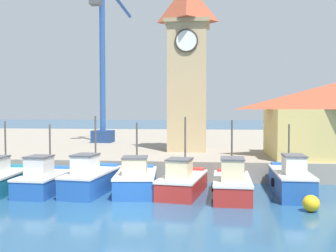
{
  "coord_description": "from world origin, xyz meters",
  "views": [
    {
      "loc": [
        3.78,
        -17.63,
        4.67
      ],
      "look_at": [
        1.08,
        9.22,
        3.5
      ],
      "focal_mm": 42.0,
      "sensor_mm": 36.0,
      "label": 1
    }
  ],
  "objects_px": {
    "fishing_boat_left_inner": "(91,179)",
    "mooring_buoy": "(311,203)",
    "port_crane_near": "(103,80)",
    "fishing_boat_left_outer": "(45,180)",
    "fishing_boat_mid_right": "(232,184)",
    "clock_tower": "(187,62)",
    "fishing_boat_mid_left": "(136,180)",
    "fishing_boat_far_left": "(1,179)",
    "fishing_boat_right_inner": "(291,180)",
    "fishing_boat_center": "(183,182)"
  },
  "relations": [
    {
      "from": "fishing_boat_center",
      "to": "fishing_boat_right_inner",
      "type": "distance_m",
      "value": 5.88
    },
    {
      "from": "fishing_boat_mid_left",
      "to": "port_crane_near",
      "type": "relative_size",
      "value": 0.28
    },
    {
      "from": "fishing_boat_far_left",
      "to": "mooring_buoy",
      "type": "xyz_separation_m",
      "value": [
        16.33,
        -2.82,
        -0.33
      ]
    },
    {
      "from": "port_crane_near",
      "to": "fishing_boat_left_outer",
      "type": "bearing_deg",
      "value": -85.18
    },
    {
      "from": "fishing_boat_mid_left",
      "to": "fishing_boat_mid_right",
      "type": "distance_m",
      "value": 5.28
    },
    {
      "from": "fishing_boat_left_outer",
      "to": "port_crane_near",
      "type": "xyz_separation_m",
      "value": [
        -1.52,
        18.05,
        6.88
      ]
    },
    {
      "from": "fishing_boat_left_outer",
      "to": "fishing_boat_center",
      "type": "distance_m",
      "value": 7.65
    },
    {
      "from": "clock_tower",
      "to": "fishing_boat_left_inner",
      "type": "bearing_deg",
      "value": -114.54
    },
    {
      "from": "fishing_boat_mid_left",
      "to": "fishing_boat_mid_right",
      "type": "relative_size",
      "value": 0.95
    },
    {
      "from": "fishing_boat_far_left",
      "to": "port_crane_near",
      "type": "height_order",
      "value": "port_crane_near"
    },
    {
      "from": "fishing_boat_center",
      "to": "fishing_boat_right_inner",
      "type": "height_order",
      "value": "fishing_boat_center"
    },
    {
      "from": "fishing_boat_mid_left",
      "to": "clock_tower",
      "type": "distance_m",
      "value": 13.12
    },
    {
      "from": "fishing_boat_center",
      "to": "mooring_buoy",
      "type": "xyz_separation_m",
      "value": [
        6.04,
        -3.1,
        -0.31
      ]
    },
    {
      "from": "fishing_boat_left_inner",
      "to": "mooring_buoy",
      "type": "relative_size",
      "value": 6.48
    },
    {
      "from": "fishing_boat_center",
      "to": "fishing_boat_left_outer",
      "type": "bearing_deg",
      "value": -177.1
    },
    {
      "from": "fishing_boat_mid_left",
      "to": "port_crane_near",
      "type": "xyz_separation_m",
      "value": [
        -6.56,
        17.56,
        6.87
      ]
    },
    {
      "from": "clock_tower",
      "to": "mooring_buoy",
      "type": "distance_m",
      "value": 16.98
    },
    {
      "from": "fishing_boat_mid_right",
      "to": "fishing_boat_left_outer",
      "type": "bearing_deg",
      "value": 179.22
    },
    {
      "from": "fishing_boat_mid_right",
      "to": "fishing_boat_center",
      "type": "bearing_deg",
      "value": 168.74
    },
    {
      "from": "fishing_boat_left_outer",
      "to": "fishing_boat_mid_left",
      "type": "bearing_deg",
      "value": 5.47
    },
    {
      "from": "fishing_boat_center",
      "to": "fishing_boat_mid_right",
      "type": "relative_size",
      "value": 1.01
    },
    {
      "from": "fishing_boat_left_inner",
      "to": "fishing_boat_mid_right",
      "type": "distance_m",
      "value": 7.75
    },
    {
      "from": "fishing_boat_mid_right",
      "to": "clock_tower",
      "type": "bearing_deg",
      "value": 104.9
    },
    {
      "from": "fishing_boat_far_left",
      "to": "fishing_boat_mid_left",
      "type": "bearing_deg",
      "value": 2.76
    },
    {
      "from": "fishing_boat_left_inner",
      "to": "fishing_boat_center",
      "type": "distance_m",
      "value": 5.1
    },
    {
      "from": "fishing_boat_mid_right",
      "to": "fishing_boat_right_inner",
      "type": "relative_size",
      "value": 0.92
    },
    {
      "from": "fishing_boat_right_inner",
      "to": "mooring_buoy",
      "type": "distance_m",
      "value": 3.58
    },
    {
      "from": "fishing_boat_left_inner",
      "to": "fishing_boat_mid_right",
      "type": "xyz_separation_m",
      "value": [
        7.74,
        -0.4,
        -0.05
      ]
    },
    {
      "from": "fishing_boat_left_inner",
      "to": "fishing_boat_center",
      "type": "height_order",
      "value": "fishing_boat_left_inner"
    },
    {
      "from": "fishing_boat_mid_left",
      "to": "fishing_boat_center",
      "type": "xyz_separation_m",
      "value": [
        2.6,
        -0.1,
        -0.04
      ]
    },
    {
      "from": "fishing_boat_left_outer",
      "to": "fishing_boat_right_inner",
      "type": "relative_size",
      "value": 0.86
    },
    {
      "from": "fishing_boat_mid_left",
      "to": "fishing_boat_mid_right",
      "type": "height_order",
      "value": "fishing_boat_mid_right"
    },
    {
      "from": "fishing_boat_mid_right",
      "to": "fishing_boat_right_inner",
      "type": "bearing_deg",
      "value": 16.92
    },
    {
      "from": "fishing_boat_mid_left",
      "to": "mooring_buoy",
      "type": "height_order",
      "value": "fishing_boat_mid_left"
    },
    {
      "from": "fishing_boat_mid_left",
      "to": "clock_tower",
      "type": "relative_size",
      "value": 0.31
    },
    {
      "from": "fishing_boat_center",
      "to": "fishing_boat_right_inner",
      "type": "relative_size",
      "value": 0.93
    },
    {
      "from": "fishing_boat_center",
      "to": "fishing_boat_mid_right",
      "type": "height_order",
      "value": "fishing_boat_center"
    },
    {
      "from": "clock_tower",
      "to": "port_crane_near",
      "type": "xyz_separation_m",
      "value": [
        -8.88,
        7.23,
        -0.87
      ]
    },
    {
      "from": "mooring_buoy",
      "to": "clock_tower",
      "type": "bearing_deg",
      "value": 115.02
    },
    {
      "from": "fishing_boat_center",
      "to": "fishing_boat_mid_left",
      "type": "bearing_deg",
      "value": 177.9
    },
    {
      "from": "fishing_boat_far_left",
      "to": "fishing_boat_right_inner",
      "type": "height_order",
      "value": "fishing_boat_far_left"
    },
    {
      "from": "fishing_boat_center",
      "to": "clock_tower",
      "type": "height_order",
      "value": "clock_tower"
    },
    {
      "from": "port_crane_near",
      "to": "mooring_buoy",
      "type": "xyz_separation_m",
      "value": [
        15.2,
        -20.76,
        -7.22
      ]
    },
    {
      "from": "fishing_boat_far_left",
      "to": "fishing_boat_mid_right",
      "type": "height_order",
      "value": "fishing_boat_mid_right"
    },
    {
      "from": "fishing_boat_far_left",
      "to": "fishing_boat_center",
      "type": "distance_m",
      "value": 10.3
    },
    {
      "from": "fishing_boat_mid_left",
      "to": "mooring_buoy",
      "type": "xyz_separation_m",
      "value": [
        8.64,
        -3.19,
        -0.35
      ]
    },
    {
      "from": "fishing_boat_right_inner",
      "to": "clock_tower",
      "type": "height_order",
      "value": "clock_tower"
    },
    {
      "from": "fishing_boat_far_left",
      "to": "fishing_boat_right_inner",
      "type": "bearing_deg",
      "value": 2.59
    },
    {
      "from": "fishing_boat_mid_right",
      "to": "clock_tower",
      "type": "height_order",
      "value": "clock_tower"
    },
    {
      "from": "fishing_boat_left_outer",
      "to": "fishing_boat_center",
      "type": "relative_size",
      "value": 0.93
    }
  ]
}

